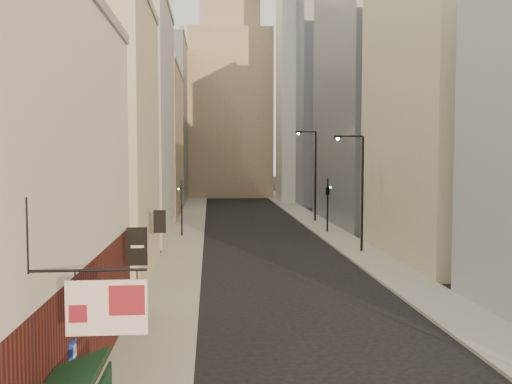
# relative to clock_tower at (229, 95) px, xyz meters

# --- Properties ---
(sidewalk_left) EXTENTS (3.00, 140.00, 0.15)m
(sidewalk_left) POSITION_rel_clock_tower_xyz_m (-5.50, -37.00, -17.56)
(sidewalk_left) COLOR #99998A
(sidewalk_left) RESTS_ON ground
(sidewalk_right) EXTENTS (3.00, 140.00, 0.15)m
(sidewalk_right) POSITION_rel_clock_tower_xyz_m (7.50, -37.00, -17.56)
(sidewalk_right) COLOR #99998A
(sidewalk_right) RESTS_ON ground
(left_bldg_beige) EXTENTS (8.00, 12.00, 16.00)m
(left_bldg_beige) POSITION_rel_clock_tower_xyz_m (-11.00, -66.00, -9.63)
(left_bldg_beige) COLOR #B3A78C
(left_bldg_beige) RESTS_ON ground
(left_bldg_grey) EXTENTS (8.00, 16.00, 20.00)m
(left_bldg_grey) POSITION_rel_clock_tower_xyz_m (-11.00, -50.00, -7.63)
(left_bldg_grey) COLOR #A2A3A7
(left_bldg_grey) RESTS_ON ground
(left_bldg_tan) EXTENTS (8.00, 18.00, 17.00)m
(left_bldg_tan) POSITION_rel_clock_tower_xyz_m (-11.00, -32.00, -9.13)
(left_bldg_tan) COLOR #927B5F
(left_bldg_tan) RESTS_ON ground
(left_bldg_wingrid) EXTENTS (8.00, 20.00, 24.00)m
(left_bldg_wingrid) POSITION_rel_clock_tower_xyz_m (-11.00, -12.00, -5.63)
(left_bldg_wingrid) COLOR gray
(left_bldg_wingrid) RESTS_ON ground
(right_bldg_beige) EXTENTS (8.00, 16.00, 20.00)m
(right_bldg_beige) POSITION_rel_clock_tower_xyz_m (13.00, -62.00, -7.63)
(right_bldg_beige) COLOR #B3A78C
(right_bldg_beige) RESTS_ON ground
(right_bldg_wingrid) EXTENTS (8.00, 20.00, 26.00)m
(right_bldg_wingrid) POSITION_rel_clock_tower_xyz_m (13.00, -42.00, -4.63)
(right_bldg_wingrid) COLOR gray
(right_bldg_wingrid) RESTS_ON ground
(highrise) EXTENTS (21.00, 23.00, 51.20)m
(highrise) POSITION_rel_clock_tower_xyz_m (19.00, -14.00, 8.02)
(highrise) COLOR gray
(highrise) RESTS_ON ground
(clock_tower) EXTENTS (14.00, 14.00, 44.90)m
(clock_tower) POSITION_rel_clock_tower_xyz_m (0.00, 0.00, 0.00)
(clock_tower) COLOR #927B5F
(clock_tower) RESTS_ON ground
(white_tower) EXTENTS (8.00, 8.00, 41.50)m
(white_tower) POSITION_rel_clock_tower_xyz_m (11.00, -14.00, 0.97)
(white_tower) COLOR silver
(white_tower) RESTS_ON ground
(streetlamp_mid) EXTENTS (2.24, 0.41, 8.55)m
(streetlamp_mid) POSITION_rel_clock_tower_xyz_m (7.34, -59.83, -12.75)
(streetlamp_mid) COLOR black
(streetlamp_mid) RESTS_ON ground
(streetlamp_far) EXTENTS (2.39, 1.12, 9.63)m
(streetlamp_far) POSITION_rel_clock_tower_xyz_m (7.47, -40.72, -12.13)
(streetlamp_far) COLOR black
(streetlamp_far) RESTS_ON ground
(traffic_light_left) EXTENTS (0.63, 0.59, 5.00)m
(traffic_light_left) POSITION_rel_clock_tower_xyz_m (-5.92, -50.81, -13.98)
(traffic_light_left) COLOR black
(traffic_light_left) RESTS_ON ground
(traffic_light_right) EXTENTS (0.74, 0.74, 5.00)m
(traffic_light_right) POSITION_rel_clock_tower_xyz_m (7.20, -49.37, -13.74)
(traffic_light_right) COLOR black
(traffic_light_right) RESTS_ON ground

